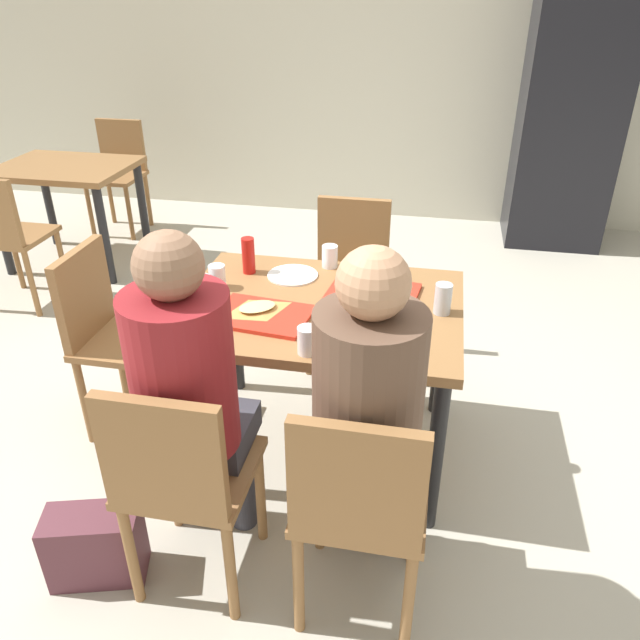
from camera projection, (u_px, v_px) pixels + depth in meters
name	position (u px, v px, depth m)	size (l,w,h in m)	color
ground_plane	(320.00, 446.00, 2.82)	(10.00, 10.00, 0.02)	#B2AD9E
back_wall	(399.00, 43.00, 4.88)	(10.00, 0.10, 2.80)	beige
main_table	(320.00, 325.00, 2.51)	(1.12, 0.86, 0.72)	olive
chair_near_left	(181.00, 476.00, 1.92)	(0.40, 0.40, 0.87)	olive
chair_near_right	(360.00, 502.00, 1.83)	(0.40, 0.40, 0.87)	olive
chair_far_side	(350.00, 269.00, 3.26)	(0.40, 0.40, 0.87)	olive
chair_left_end	(110.00, 327.00, 2.73)	(0.40, 0.40, 0.87)	olive
person_in_red	(189.00, 385.00, 1.92)	(0.32, 0.42, 1.28)	#383842
person_in_brown_jacket	(369.00, 406.00, 1.83)	(0.32, 0.42, 1.28)	#383842
tray_red_near	(262.00, 316.00, 2.37)	(0.36, 0.26, 0.02)	red
tray_red_far	(373.00, 292.00, 2.54)	(0.36, 0.26, 0.02)	red
paper_plate_center	(293.00, 275.00, 2.69)	(0.22, 0.22, 0.01)	white
paper_plate_near_edge	(353.00, 337.00, 2.23)	(0.22, 0.22, 0.01)	white
pizza_slice_a	(257.00, 308.00, 2.38)	(0.25, 0.24, 0.02)	#C68C47
pizza_slice_b	(369.00, 290.00, 2.52)	(0.22, 0.23, 0.02)	#C68C47
plastic_cup_a	(330.00, 256.00, 2.76)	(0.07, 0.07, 0.10)	white
plastic_cup_b	(307.00, 340.00, 2.13)	(0.07, 0.07, 0.10)	white
plastic_cup_c	(217.00, 277.00, 2.57)	(0.07, 0.07, 0.10)	white
plastic_cup_d	(358.00, 267.00, 2.66)	(0.07, 0.07, 0.10)	white
soda_can	(443.00, 299.00, 2.37)	(0.07, 0.07, 0.12)	#B7BCC6
condiment_bottle	(248.00, 256.00, 2.69)	(0.06, 0.06, 0.16)	red
foil_bundle	(204.00, 285.00, 2.50)	(0.10, 0.10, 0.10)	silver
handbag	(96.00, 545.00, 2.15)	(0.32, 0.16, 0.28)	#592D38
drink_fridge	(569.00, 117.00, 4.57)	(0.70, 0.60, 1.90)	black
background_table	(67.00, 182.00, 4.32)	(0.90, 0.70, 0.72)	olive
background_chair_near	(4.00, 232.00, 3.74)	(0.40, 0.40, 0.87)	olive
background_chair_far	(119.00, 167.00, 5.00)	(0.40, 0.40, 0.87)	olive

